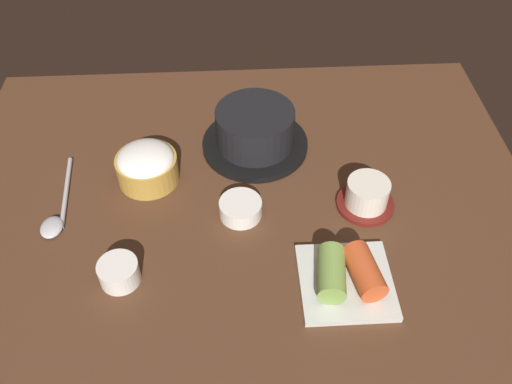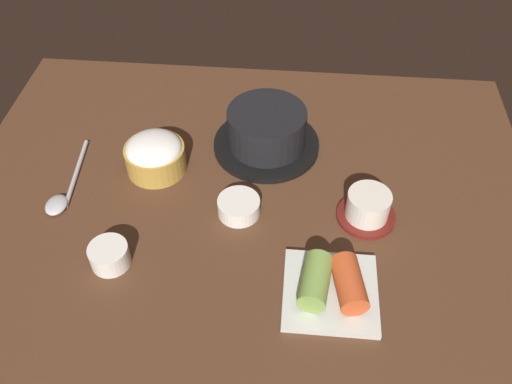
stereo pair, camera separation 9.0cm
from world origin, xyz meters
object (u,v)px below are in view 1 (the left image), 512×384
kimchi_plate (347,276)px  side_bowl_near (119,272)px  tea_cup_with_saucer (367,195)px  spoon (57,215)px  rice_bowl (147,165)px  banchan_cup_center (241,208)px  stone_pot (255,131)px

kimchi_plate → side_bowl_near: (-33.59, 2.67, -0.11)cm
kimchi_plate → side_bowl_near: 33.69cm
tea_cup_with_saucer → spoon: tea_cup_with_saucer is taller
side_bowl_near → rice_bowl: bearing=83.1°
banchan_cup_center → spoon: bearing=178.1°
stone_pot → tea_cup_with_saucer: stone_pot is taller
tea_cup_with_saucer → side_bowl_near: (-39.51, -12.76, -0.61)cm
banchan_cup_center → side_bowl_near: side_bowl_near is taller
side_bowl_near → spoon: (-11.95, 12.99, -1.32)cm
tea_cup_with_saucer → kimchi_plate: tea_cup_with_saucer is taller
kimchi_plate → stone_pot: bearing=110.6°
rice_bowl → side_bowl_near: bearing=-96.9°
stone_pot → tea_cup_with_saucer: 23.89cm
side_bowl_near → tea_cup_with_saucer: bearing=17.9°
banchan_cup_center → spoon: 30.45cm
stone_pot → rice_bowl: size_ratio=1.85×
stone_pot → banchan_cup_center: (-3.31, -16.74, -2.34)cm
kimchi_plate → spoon: size_ratio=0.73×
kimchi_plate → side_bowl_near: bearing=175.4°
stone_pot → rice_bowl: stone_pot is taller
spoon → tea_cup_with_saucer: bearing=-0.3°
stone_pot → kimchi_plate: (11.82, -31.38, -1.87)cm
spoon → rice_bowl: bearing=29.4°
banchan_cup_center → tea_cup_with_saucer: bearing=2.2°
tea_cup_with_saucer → spoon: 51.50cm
stone_pot → banchan_cup_center: 17.23cm
kimchi_plate → spoon: kimchi_plate is taller
kimchi_plate → rice_bowl: bearing=142.4°
tea_cup_with_saucer → spoon: (-51.46, 0.24, -1.93)cm
banchan_cup_center → side_bowl_near: (-18.46, -11.97, 0.35)cm
rice_bowl → side_bowl_near: size_ratio=1.75×
side_bowl_near → spoon: size_ratio=0.32×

